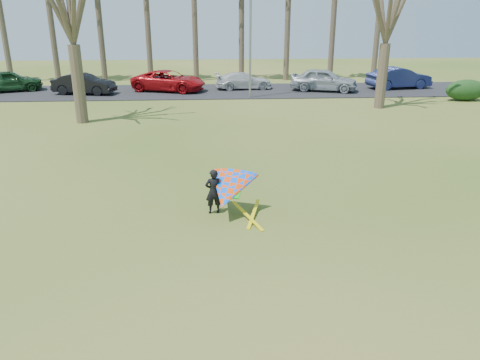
{
  "coord_description": "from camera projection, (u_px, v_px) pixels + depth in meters",
  "views": [
    {
      "loc": [
        -0.85,
        -11.23,
        5.94
      ],
      "look_at": [
        0.0,
        2.0,
        1.1
      ],
      "focal_mm": 35.0,
      "sensor_mm": 36.0,
      "label": 1
    }
  ],
  "objects": [
    {
      "name": "car_5",
      "position": [
        399.0,
        78.0,
        36.86
      ],
      "size": [
        5.21,
        2.6,
        1.64
      ],
      "primitive_type": "imported",
      "rotation": [
        0.0,
        0.0,
        1.75
      ],
      "color": "navy",
      "rests_on": "parking_strip"
    },
    {
      "name": "car_0",
      "position": [
        9.0,
        81.0,
        35.47
      ],
      "size": [
        5.08,
        3.46,
        1.61
      ],
      "primitive_type": "imported",
      "rotation": [
        0.0,
        0.0,
        1.94
      ],
      "color": "#16381A",
      "rests_on": "parking_strip"
    },
    {
      "name": "car_3",
      "position": [
        244.0,
        81.0,
        36.68
      ],
      "size": [
        4.55,
        2.19,
        1.28
      ],
      "primitive_type": "imported",
      "rotation": [
        0.0,
        0.0,
        1.66
      ],
      "color": "silver",
      "rests_on": "parking_strip"
    },
    {
      "name": "car_1",
      "position": [
        84.0,
        84.0,
        34.39
      ],
      "size": [
        4.73,
        2.41,
        1.49
      ],
      "primitive_type": "imported",
      "rotation": [
        0.0,
        0.0,
        1.38
      ],
      "color": "black",
      "rests_on": "parking_strip"
    },
    {
      "name": "hedge_near",
      "position": [
        466.0,
        90.0,
        32.23
      ],
      "size": [
        2.89,
        1.31,
        1.45
      ],
      "primitive_type": "ellipsoid",
      "color": "#153412",
      "rests_on": "ground"
    },
    {
      "name": "ground",
      "position": [
        245.0,
        244.0,
        12.62
      ],
      "size": [
        100.0,
        100.0,
        0.0
      ],
      "primitive_type": "plane",
      "color": "#244F11",
      "rests_on": "ground"
    },
    {
      "name": "car_2",
      "position": [
        169.0,
        81.0,
        35.7
      ],
      "size": [
        6.11,
        4.24,
        1.55
      ],
      "primitive_type": "imported",
      "rotation": [
        0.0,
        0.0,
        1.24
      ],
      "color": "#A80D12",
      "rests_on": "parking_strip"
    },
    {
      "name": "kite_flyer",
      "position": [
        227.0,
        190.0,
        14.06
      ],
      "size": [
        2.13,
        2.39,
        2.02
      ],
      "color": "black",
      "rests_on": "ground"
    },
    {
      "name": "parking_strip",
      "position": [
        221.0,
        91.0,
        36.04
      ],
      "size": [
        46.0,
        7.0,
        0.06
      ],
      "primitive_type": "cube",
      "color": "black",
      "rests_on": "ground"
    },
    {
      "name": "car_4",
      "position": [
        324.0,
        80.0,
        35.69
      ],
      "size": [
        5.38,
        3.46,
        1.71
      ],
      "primitive_type": "imported",
      "rotation": [
        0.0,
        0.0,
        1.26
      ],
      "color": "#999FA6",
      "rests_on": "parking_strip"
    },
    {
      "name": "streetlight",
      "position": [
        253.0,
        33.0,
        31.84
      ],
      "size": [
        2.28,
        0.18,
        8.0
      ],
      "color": "gray",
      "rests_on": "ground"
    }
  ]
}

